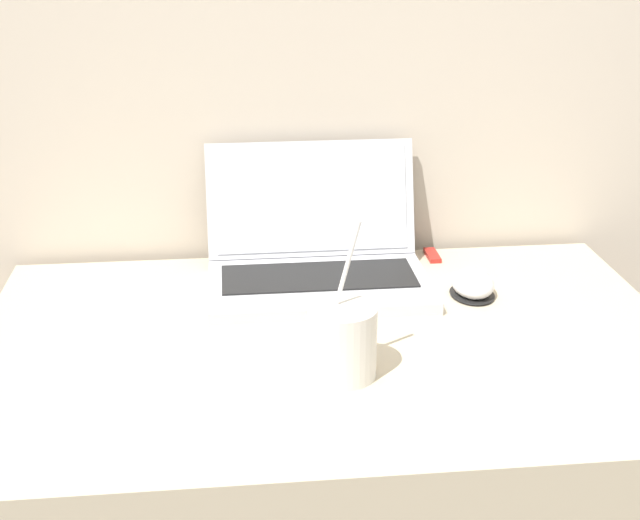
{
  "coord_description": "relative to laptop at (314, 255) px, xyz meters",
  "views": [
    {
      "loc": [
        -0.14,
        -0.81,
        1.31
      ],
      "look_at": [
        -0.0,
        0.46,
        0.8
      ],
      "focal_mm": 50.0,
      "sensor_mm": 36.0,
      "label": 1
    }
  ],
  "objects": [
    {
      "name": "usb_stick",
      "position": [
        0.22,
        0.08,
        -0.04
      ],
      "size": [
        0.02,
        0.06,
        0.01
      ],
      "color": "#B2261E",
      "rests_on": "desk"
    },
    {
      "name": "drink_cup",
      "position": [
        0.0,
        -0.32,
        0.0
      ],
      "size": [
        0.09,
        0.09,
        0.21
      ],
      "color": "silver",
      "rests_on": "desk"
    },
    {
      "name": "laptop",
      "position": [
        0.0,
        0.0,
        0.0
      ],
      "size": [
        0.36,
        0.28,
        0.21
      ],
      "color": "silver",
      "rests_on": "desk"
    },
    {
      "name": "computer_mouse",
      "position": [
        0.25,
        -0.09,
        -0.03
      ],
      "size": [
        0.07,
        0.09,
        0.04
      ],
      "color": "black",
      "rests_on": "desk"
    }
  ]
}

